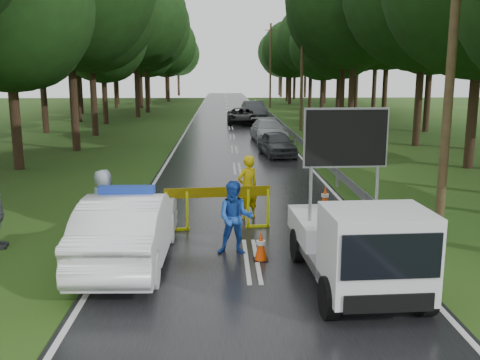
{
  "coord_description": "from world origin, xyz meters",
  "views": [
    {
      "loc": [
        -0.66,
        -11.78,
        4.31
      ],
      "look_at": [
        -0.17,
        3.06,
        1.3
      ],
      "focal_mm": 40.0,
      "sensor_mm": 36.0,
      "label": 1
    }
  ],
  "objects_px": {
    "civilian": "(235,218)",
    "queue_car_fourth": "(254,110)",
    "police_sedan": "(129,229)",
    "queue_car_second": "(268,130)",
    "officer": "(248,187)",
    "queue_car_first": "(277,144)",
    "barrier": "(218,198)",
    "queue_car_third": "(241,116)",
    "work_truck": "(358,244)"
  },
  "relations": [
    {
      "from": "officer",
      "to": "queue_car_first",
      "type": "distance_m",
      "value": 12.3
    },
    {
      "from": "work_truck",
      "to": "officer",
      "type": "xyz_separation_m",
      "value": [
        -1.95,
        5.34,
        0.0
      ]
    },
    {
      "from": "barrier",
      "to": "queue_car_fourth",
      "type": "relative_size",
      "value": 0.6
    },
    {
      "from": "barrier",
      "to": "queue_car_first",
      "type": "bearing_deg",
      "value": 70.94
    },
    {
      "from": "queue_car_third",
      "to": "civilian",
      "type": "bearing_deg",
      "value": -93.09
    },
    {
      "from": "civilian",
      "to": "queue_car_fourth",
      "type": "relative_size",
      "value": 0.37
    },
    {
      "from": "officer",
      "to": "work_truck",
      "type": "bearing_deg",
      "value": 77.49
    },
    {
      "from": "work_truck",
      "to": "civilian",
      "type": "relative_size",
      "value": 2.53
    },
    {
      "from": "civilian",
      "to": "queue_car_first",
      "type": "height_order",
      "value": "civilian"
    },
    {
      "from": "officer",
      "to": "civilian",
      "type": "bearing_deg",
      "value": 49.41
    },
    {
      "from": "police_sedan",
      "to": "civilian",
      "type": "height_order",
      "value": "police_sedan"
    },
    {
      "from": "barrier",
      "to": "officer",
      "type": "bearing_deg",
      "value": 45.26
    },
    {
      "from": "barrier",
      "to": "queue_car_first",
      "type": "relative_size",
      "value": 0.78
    },
    {
      "from": "civilian",
      "to": "work_truck",
      "type": "bearing_deg",
      "value": -38.38
    },
    {
      "from": "police_sedan",
      "to": "civilian",
      "type": "relative_size",
      "value": 2.79
    },
    {
      "from": "police_sedan",
      "to": "work_truck",
      "type": "xyz_separation_m",
      "value": [
        4.82,
        -1.64,
        0.13
      ]
    },
    {
      "from": "queue_car_first",
      "to": "queue_car_second",
      "type": "xyz_separation_m",
      "value": [
        0.06,
        6.0,
        0.05
      ]
    },
    {
      "from": "queue_car_third",
      "to": "queue_car_fourth",
      "type": "bearing_deg",
      "value": 75.67
    },
    {
      "from": "civilian",
      "to": "queue_car_fourth",
      "type": "bearing_deg",
      "value": 90.12
    },
    {
      "from": "barrier",
      "to": "work_truck",
      "type": "bearing_deg",
      "value": -62.65
    },
    {
      "from": "police_sedan",
      "to": "queue_car_fourth",
      "type": "distance_m",
      "value": 39.3
    },
    {
      "from": "officer",
      "to": "queue_car_first",
      "type": "xyz_separation_m",
      "value": [
        2.1,
        12.12,
        -0.32
      ]
    },
    {
      "from": "queue_car_first",
      "to": "queue_car_fourth",
      "type": "height_order",
      "value": "queue_car_fourth"
    },
    {
      "from": "queue_car_third",
      "to": "police_sedan",
      "type": "bearing_deg",
      "value": -97.25
    },
    {
      "from": "work_truck",
      "to": "officer",
      "type": "height_order",
      "value": "work_truck"
    },
    {
      "from": "queue_car_second",
      "to": "queue_car_fourth",
      "type": "distance_m",
      "value": 17.14
    },
    {
      "from": "barrier",
      "to": "police_sedan",
      "type": "bearing_deg",
      "value": -134.01
    },
    {
      "from": "barrier",
      "to": "queue_car_third",
      "type": "distance_m",
      "value": 30.42
    },
    {
      "from": "police_sedan",
      "to": "civilian",
      "type": "xyz_separation_m",
      "value": [
        2.43,
        0.56,
        0.07
      ]
    },
    {
      "from": "officer",
      "to": "queue_car_third",
      "type": "distance_m",
      "value": 29.28
    },
    {
      "from": "work_truck",
      "to": "queue_car_first",
      "type": "distance_m",
      "value": 17.46
    },
    {
      "from": "barrier",
      "to": "queue_car_first",
      "type": "distance_m",
      "value": 13.56
    },
    {
      "from": "barrier",
      "to": "queue_car_third",
      "type": "bearing_deg",
      "value": 80.38
    },
    {
      "from": "police_sedan",
      "to": "queue_car_second",
      "type": "distance_m",
      "value": 22.39
    },
    {
      "from": "queue_car_first",
      "to": "queue_car_third",
      "type": "bearing_deg",
      "value": 86.35
    },
    {
      "from": "civilian",
      "to": "queue_car_third",
      "type": "distance_m",
      "value": 32.43
    },
    {
      "from": "queue_car_first",
      "to": "officer",
      "type": "bearing_deg",
      "value": -107.69
    },
    {
      "from": "police_sedan",
      "to": "queue_car_fourth",
      "type": "height_order",
      "value": "police_sedan"
    },
    {
      "from": "work_truck",
      "to": "queue_car_first",
      "type": "xyz_separation_m",
      "value": [
        0.16,
        17.45,
        -0.32
      ]
    },
    {
      "from": "civilian",
      "to": "queue_car_first",
      "type": "relative_size",
      "value": 0.48
    },
    {
      "from": "work_truck",
      "to": "civilian",
      "type": "xyz_separation_m",
      "value": [
        -2.39,
        2.2,
        -0.06
      ]
    },
    {
      "from": "queue_car_second",
      "to": "work_truck",
      "type": "bearing_deg",
      "value": -94.77
    },
    {
      "from": "police_sedan",
      "to": "queue_car_first",
      "type": "height_order",
      "value": "police_sedan"
    },
    {
      "from": "police_sedan",
      "to": "officer",
      "type": "relative_size",
      "value": 2.61
    },
    {
      "from": "queue_car_first",
      "to": "police_sedan",
      "type": "bearing_deg",
      "value": -115.31
    },
    {
      "from": "civilian",
      "to": "queue_car_fourth",
      "type": "xyz_separation_m",
      "value": [
        2.74,
        38.4,
        -0.09
      ]
    },
    {
      "from": "officer",
      "to": "queue_car_second",
      "type": "relative_size",
      "value": 0.4
    },
    {
      "from": "civilian",
      "to": "barrier",
      "type": "bearing_deg",
      "value": 106.21
    },
    {
      "from": "officer",
      "to": "queue_car_fourth",
      "type": "xyz_separation_m",
      "value": [
        2.29,
        35.26,
        -0.15
      ]
    },
    {
      "from": "barrier",
      "to": "queue_car_third",
      "type": "xyz_separation_m",
      "value": [
        1.73,
        30.37,
        -0.23
      ]
    }
  ]
}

